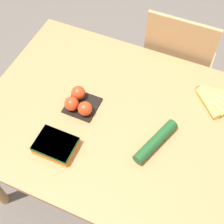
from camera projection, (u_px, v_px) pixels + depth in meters
ground_plane at (112, 176)px, 2.12m from camera, size 12.00×12.00×0.00m
dining_table at (112, 126)px, 1.58m from camera, size 1.26×0.98×0.75m
chair at (176, 67)px, 2.01m from camera, size 0.42×0.40×0.96m
banana_bunch at (213, 98)px, 1.53m from camera, size 0.20×0.19×0.04m
tomato_pack at (79, 102)px, 1.50m from camera, size 0.15×0.15×0.08m
carrot_bag at (56, 145)px, 1.38m from camera, size 0.18×0.13×0.05m
cucumber_near at (156, 141)px, 1.39m from camera, size 0.14×0.26×0.05m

